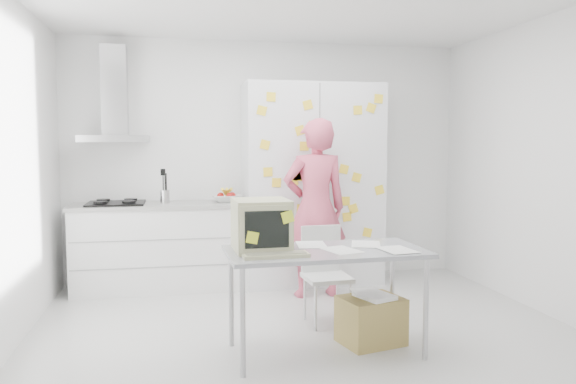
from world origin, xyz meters
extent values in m
cube|color=silver|center=(0.00, 0.00, -0.01)|extent=(4.50, 4.00, 0.02)
cube|color=white|center=(0.00, 2.00, 1.35)|extent=(4.50, 0.02, 2.70)
cube|color=white|center=(-2.25, 0.00, 1.35)|extent=(0.02, 4.00, 2.70)
cube|color=white|center=(2.25, 0.00, 1.35)|extent=(0.02, 4.00, 2.70)
cube|color=white|center=(-1.20, 1.70, 0.44)|extent=(1.80, 0.60, 0.88)
cube|color=gray|center=(-1.20, 1.40, 0.58)|extent=(1.76, 0.01, 0.01)
cube|color=gray|center=(-1.20, 1.40, 0.30)|extent=(1.76, 0.01, 0.01)
cube|color=#9E9E99|center=(-1.20, 1.70, 0.90)|extent=(1.84, 0.63, 0.04)
cube|color=black|center=(-1.65, 1.70, 0.93)|extent=(0.58, 0.50, 0.03)
cylinder|color=black|center=(-1.79, 1.58, 0.95)|extent=(0.14, 0.14, 0.02)
cylinder|color=black|center=(-1.51, 1.58, 0.95)|extent=(0.14, 0.14, 0.02)
cylinder|color=black|center=(-1.79, 1.82, 0.95)|extent=(0.14, 0.14, 0.02)
cylinder|color=black|center=(-1.51, 1.82, 0.95)|extent=(0.14, 0.14, 0.02)
cylinder|color=silver|center=(-1.15, 1.70, 0.99)|extent=(0.10, 0.10, 0.14)
cylinder|color=black|center=(-1.16, 1.71, 1.09)|extent=(0.01, 0.01, 0.30)
cylinder|color=black|center=(-1.13, 1.69, 1.09)|extent=(0.01, 0.01, 0.30)
cylinder|color=black|center=(-1.15, 1.72, 1.09)|extent=(0.01, 0.01, 0.30)
cube|color=black|center=(-1.16, 1.71, 1.25)|extent=(0.05, 0.01, 0.07)
imported|color=white|center=(-0.50, 1.70, 0.96)|extent=(0.31, 0.31, 0.08)
sphere|color=#B2140F|center=(-0.56, 1.72, 0.99)|extent=(0.08, 0.08, 0.08)
sphere|color=#B2140F|center=(-0.47, 1.65, 0.99)|extent=(0.08, 0.08, 0.08)
sphere|color=#B2140F|center=(-0.43, 1.74, 0.99)|extent=(0.08, 0.08, 0.08)
cylinder|color=yellow|center=(-0.52, 1.72, 1.03)|extent=(0.09, 0.17, 0.10)
cylinder|color=yellow|center=(-0.49, 1.72, 1.03)|extent=(0.04, 0.17, 0.10)
cylinder|color=yellow|center=(-0.47, 1.72, 1.03)|extent=(0.08, 0.17, 0.10)
cube|color=silver|center=(-1.65, 1.75, 1.60)|extent=(0.70, 0.48, 0.07)
cube|color=silver|center=(-1.65, 1.87, 2.10)|extent=(0.26, 0.24, 0.95)
cube|color=silver|center=(0.45, 1.68, 1.10)|extent=(1.50, 0.65, 2.20)
cube|color=slate|center=(0.45, 1.35, 1.10)|extent=(0.01, 0.01, 2.16)
cube|color=silver|center=(0.39, 1.34, 1.10)|extent=(0.02, 0.02, 0.30)
cube|color=silver|center=(0.51, 1.34, 1.10)|extent=(0.02, 0.02, 0.30)
cube|color=yellow|center=(0.86, 1.34, 1.90)|extent=(0.10, 0.00, 0.10)
cube|color=yellow|center=(1.01, 1.34, 1.93)|extent=(0.12, 0.00, 0.12)
cube|color=yellow|center=(1.12, 1.34, 1.05)|extent=(0.12, 0.00, 0.12)
cube|color=yellow|center=(0.22, 1.34, 1.21)|extent=(0.10, 0.00, 0.10)
cube|color=yellow|center=(0.46, 1.34, 1.35)|extent=(0.12, 0.00, 0.12)
cube|color=yellow|center=(0.83, 1.34, 0.86)|extent=(0.12, 0.00, 0.12)
cube|color=yellow|center=(0.25, 1.34, 0.87)|extent=(0.10, 0.00, 0.10)
cube|color=yellow|center=(0.32, 1.34, 1.95)|extent=(0.12, 0.00, 0.12)
cube|color=yellow|center=(0.54, 1.34, 0.81)|extent=(0.12, 0.00, 0.12)
cube|color=yellow|center=(0.86, 1.34, 1.19)|extent=(0.12, 0.00, 0.12)
cube|color=yellow|center=(0.74, 1.34, 0.94)|extent=(0.10, 0.00, 0.10)
cube|color=yellow|center=(0.24, 1.34, 1.69)|extent=(0.12, 0.00, 0.12)
cube|color=yellow|center=(-0.01, 1.34, 1.15)|extent=(0.10, 0.00, 0.10)
cube|color=yellow|center=(-0.10, 1.34, 1.26)|extent=(0.10, 0.00, 0.10)
cube|color=yellow|center=(-0.16, 1.34, 1.89)|extent=(0.11, 0.00, 0.11)
cube|color=yellow|center=(0.38, 1.34, 0.59)|extent=(0.10, 0.00, 0.10)
cube|color=yellow|center=(0.25, 1.34, 1.22)|extent=(0.11, 0.00, 0.11)
cube|color=yellow|center=(0.99, 1.34, 0.59)|extent=(0.11, 0.00, 0.11)
cube|color=yellow|center=(1.09, 1.34, 2.03)|extent=(0.10, 0.00, 0.10)
cube|color=yellow|center=(0.28, 1.34, 1.53)|extent=(0.10, 0.00, 0.10)
cube|color=yellow|center=(0.17, 1.34, 1.16)|extent=(0.11, 0.00, 0.11)
cube|color=yellow|center=(0.63, 1.34, 0.52)|extent=(0.10, 0.00, 0.10)
cube|color=yellow|center=(-0.07, 1.34, 2.03)|extent=(0.10, 0.00, 0.10)
cube|color=yellow|center=(-0.13, 1.34, 1.54)|extent=(0.12, 0.00, 0.12)
cube|color=yellow|center=(0.76, 1.34, 0.77)|extent=(0.11, 0.00, 0.11)
cube|color=yellow|center=(0.37, 1.34, 1.73)|extent=(0.11, 0.00, 0.11)
cube|color=yellow|center=(0.72, 1.34, 1.28)|extent=(0.11, 0.00, 0.11)
cube|color=yellow|center=(0.47, 1.34, 0.80)|extent=(0.11, 0.00, 0.11)
imported|color=#D0506B|center=(0.34, 1.10, 0.90)|extent=(0.68, 0.46, 1.80)
cube|color=gray|center=(0.03, -0.44, 0.76)|extent=(1.46, 0.76, 0.03)
cylinder|color=#A2A1A5|center=(-0.62, -0.75, 0.37)|extent=(0.04, 0.04, 0.74)
cylinder|color=#A2A1A5|center=(0.70, -0.72, 0.37)|extent=(0.04, 0.04, 0.74)
cylinder|color=#A2A1A5|center=(-0.64, -0.15, 0.37)|extent=(0.04, 0.04, 0.74)
cylinder|color=#A2A1A5|center=(0.68, -0.12, 0.37)|extent=(0.04, 0.04, 0.74)
cube|color=#B2B385|center=(-0.43, -0.37, 0.96)|extent=(0.40, 0.42, 0.37)
cube|color=#B2B385|center=(-0.43, -0.58, 0.96)|extent=(0.37, 0.03, 0.33)
cube|color=black|center=(-0.43, -0.59, 0.96)|extent=(0.31, 0.01, 0.26)
cube|color=#D2E329|center=(-0.53, -0.60, 0.91)|extent=(0.09, 0.01, 0.09)
cube|color=#D2E329|center=(-0.28, -0.59, 1.05)|extent=(0.10, 0.01, 0.10)
cube|color=#B2B385|center=(-0.37, -0.63, 0.79)|extent=(0.46, 0.17, 0.03)
cube|color=gray|center=(-0.37, -0.63, 0.81)|extent=(0.42, 0.12, 0.01)
cube|color=silver|center=(0.14, -0.48, 0.78)|extent=(0.29, 0.35, 0.00)
cube|color=silver|center=(0.39, -0.30, 0.78)|extent=(0.30, 0.36, 0.00)
cube|color=silver|center=(0.53, -0.58, 0.78)|extent=(0.25, 0.33, 0.00)
cube|color=silver|center=(-0.02, -0.23, 0.78)|extent=(0.25, 0.33, 0.00)
cube|color=silver|center=(0.22, 0.21, 0.40)|extent=(0.40, 0.40, 0.04)
cube|color=silver|center=(0.21, 0.38, 0.63)|extent=(0.36, 0.05, 0.41)
cylinder|color=silver|center=(0.08, 0.05, 0.19)|extent=(0.03, 0.03, 0.39)
cylinder|color=silver|center=(0.39, 0.07, 0.19)|extent=(0.03, 0.03, 0.39)
cylinder|color=silver|center=(0.06, 0.35, 0.19)|extent=(0.03, 0.03, 0.39)
cylinder|color=silver|center=(0.37, 0.37, 0.19)|extent=(0.03, 0.03, 0.39)
cube|color=#A38D46|center=(0.43, -0.32, 0.18)|extent=(0.53, 0.46, 0.36)
cube|color=white|center=(0.46, -0.33, 0.38)|extent=(0.31, 0.35, 0.03)
cube|color=white|center=(0.40, -0.29, 0.40)|extent=(0.21, 0.28, 0.00)
camera|label=1|loc=(-1.04, -4.36, 1.56)|focal=35.00mm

